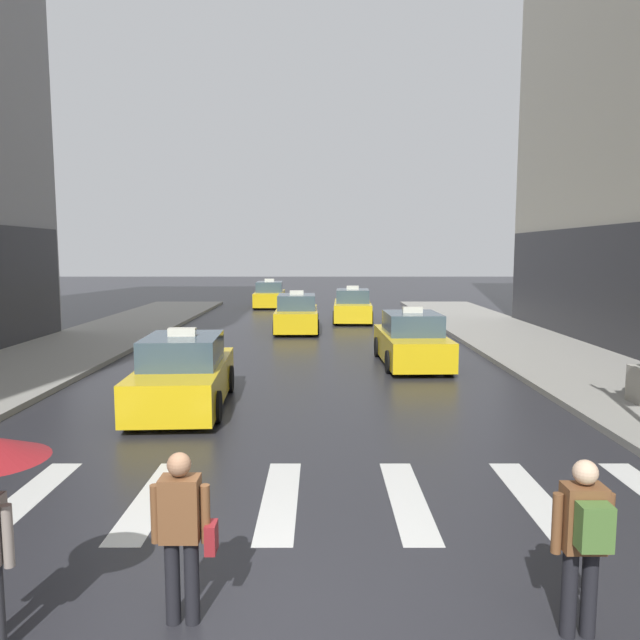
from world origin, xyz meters
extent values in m
plane|color=#26262B|center=(0.00, 0.00, 0.00)|extent=(160.00, 160.00, 0.00)
cube|color=silver|center=(-3.60, 3.00, 0.00)|extent=(0.50, 2.80, 0.01)
cube|color=silver|center=(-1.80, 3.00, 0.00)|extent=(0.50, 2.80, 0.01)
cube|color=silver|center=(0.00, 3.00, 0.00)|extent=(0.50, 2.80, 0.01)
cube|color=silver|center=(1.80, 3.00, 0.00)|extent=(0.50, 2.80, 0.01)
cube|color=silver|center=(3.60, 3.00, 0.00)|extent=(0.50, 2.80, 0.01)
cube|color=yellow|center=(-2.49, 8.08, 0.56)|extent=(2.03, 4.59, 0.84)
cube|color=#384C5B|center=(-2.49, 7.98, 1.30)|extent=(1.71, 2.18, 0.64)
cube|color=silver|center=(-2.49, 7.98, 1.71)|extent=(0.61, 0.27, 0.18)
cylinder|color=black|center=(-3.42, 9.38, 0.33)|extent=(0.25, 0.67, 0.66)
cylinder|color=black|center=(-1.71, 9.47, 0.33)|extent=(0.25, 0.67, 0.66)
cylinder|color=black|center=(-3.28, 6.69, 0.33)|extent=(0.25, 0.67, 0.66)
cylinder|color=black|center=(-1.57, 6.78, 0.33)|extent=(0.25, 0.67, 0.66)
cube|color=#F2EAB2|center=(-3.24, 10.31, 0.60)|extent=(0.20, 0.05, 0.14)
cube|color=#F2EAB2|center=(-1.98, 10.38, 0.60)|extent=(0.20, 0.05, 0.14)
cube|color=yellow|center=(3.40, 13.16, 0.56)|extent=(1.92, 4.55, 0.84)
cube|color=#384C5B|center=(3.40, 13.06, 1.30)|extent=(1.65, 2.14, 0.64)
cube|color=silver|center=(3.40, 13.06, 1.71)|extent=(0.61, 0.26, 0.18)
cylinder|color=black|center=(2.51, 14.49, 0.33)|extent=(0.24, 0.67, 0.66)
cylinder|color=black|center=(4.22, 14.53, 0.33)|extent=(0.24, 0.67, 0.66)
cylinder|color=black|center=(2.58, 11.79, 0.33)|extent=(0.24, 0.67, 0.66)
cylinder|color=black|center=(4.29, 11.83, 0.33)|extent=(0.24, 0.67, 0.66)
cube|color=#F2EAB2|center=(2.71, 15.41, 0.60)|extent=(0.20, 0.05, 0.14)
cube|color=#F2EAB2|center=(3.97, 15.45, 0.60)|extent=(0.20, 0.05, 0.14)
cube|color=yellow|center=(-0.46, 21.03, 0.56)|extent=(1.86, 4.52, 0.84)
cube|color=#384C5B|center=(-0.46, 20.93, 1.30)|extent=(1.63, 2.12, 0.64)
cube|color=silver|center=(-0.46, 20.93, 1.71)|extent=(0.60, 0.25, 0.18)
cylinder|color=black|center=(-1.33, 22.37, 0.33)|extent=(0.23, 0.66, 0.66)
cylinder|color=black|center=(0.38, 22.39, 0.33)|extent=(0.23, 0.66, 0.66)
cylinder|color=black|center=(-1.29, 19.67, 0.33)|extent=(0.23, 0.66, 0.66)
cylinder|color=black|center=(0.42, 19.69, 0.33)|extent=(0.23, 0.66, 0.66)
cube|color=#F2EAB2|center=(-1.12, 23.29, 0.60)|extent=(0.20, 0.04, 0.14)
cube|color=#F2EAB2|center=(0.14, 23.31, 0.60)|extent=(0.20, 0.04, 0.14)
cube|color=yellow|center=(2.20, 24.73, 0.56)|extent=(1.99, 4.57, 0.84)
cube|color=#384C5B|center=(2.20, 24.63, 1.30)|extent=(1.69, 2.17, 0.64)
cube|color=silver|center=(2.20, 24.63, 1.71)|extent=(0.61, 0.26, 0.18)
cylinder|color=black|center=(1.41, 26.12, 0.33)|extent=(0.25, 0.67, 0.66)
cylinder|color=black|center=(3.11, 26.05, 0.33)|extent=(0.25, 0.67, 0.66)
cylinder|color=black|center=(1.29, 23.42, 0.33)|extent=(0.25, 0.67, 0.66)
cylinder|color=black|center=(3.00, 23.35, 0.33)|extent=(0.25, 0.67, 0.66)
cube|color=#F2EAB2|center=(1.67, 27.03, 0.60)|extent=(0.20, 0.05, 0.14)
cube|color=#F2EAB2|center=(2.93, 26.98, 0.60)|extent=(0.20, 0.05, 0.14)
cube|color=yellow|center=(-2.63, 32.61, 0.56)|extent=(1.91, 4.54, 0.84)
cube|color=#384C5B|center=(-2.63, 32.51, 1.30)|extent=(1.65, 2.14, 0.64)
cube|color=silver|center=(-2.63, 32.51, 1.71)|extent=(0.61, 0.25, 0.18)
cylinder|color=black|center=(-3.52, 33.94, 0.33)|extent=(0.24, 0.67, 0.66)
cylinder|color=black|center=(-1.81, 33.98, 0.33)|extent=(0.24, 0.67, 0.66)
cylinder|color=black|center=(-3.45, 31.24, 0.33)|extent=(0.24, 0.67, 0.66)
cylinder|color=black|center=(-1.74, 31.28, 0.33)|extent=(0.24, 0.67, 0.66)
cube|color=#F2EAB2|center=(-3.32, 34.87, 0.60)|extent=(0.20, 0.04, 0.14)
cube|color=#F2EAB2|center=(-2.06, 34.90, 0.60)|extent=(0.20, 0.04, 0.14)
cylinder|color=gray|center=(-2.09, -0.25, 1.07)|extent=(0.09, 0.09, 0.55)
cylinder|color=black|center=(2.81, -0.01, 0.41)|extent=(0.14, 0.14, 0.82)
cylinder|color=black|center=(2.99, -0.01, 0.41)|extent=(0.14, 0.14, 0.82)
cube|color=brown|center=(2.90, -0.01, 1.12)|extent=(0.36, 0.24, 0.60)
sphere|color=beige|center=(2.90, -0.01, 1.54)|extent=(0.22, 0.22, 0.22)
cylinder|color=brown|center=(2.67, -0.01, 1.07)|extent=(0.09, 0.09, 0.55)
cylinder|color=brown|center=(3.13, -0.01, 1.07)|extent=(0.09, 0.09, 0.55)
cube|color=#4C7233|center=(2.90, -0.23, 1.14)|extent=(0.28, 0.18, 0.40)
cylinder|color=black|center=(-0.81, 0.18, 0.41)|extent=(0.14, 0.14, 0.82)
cylinder|color=black|center=(-0.63, 0.18, 0.41)|extent=(0.14, 0.14, 0.82)
cube|color=brown|center=(-0.72, 0.18, 1.12)|extent=(0.36, 0.24, 0.60)
sphere|color=#9E7051|center=(-0.72, 0.18, 1.54)|extent=(0.22, 0.22, 0.22)
cylinder|color=brown|center=(-0.95, 0.18, 1.07)|extent=(0.09, 0.09, 0.55)
cylinder|color=brown|center=(-0.49, 0.18, 1.07)|extent=(0.09, 0.09, 0.55)
cube|color=maroon|center=(-0.44, 0.18, 0.84)|extent=(0.10, 0.20, 0.28)
camera|label=1|loc=(0.57, -5.06, 3.47)|focal=33.39mm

